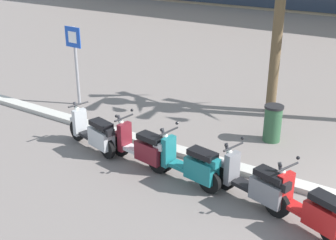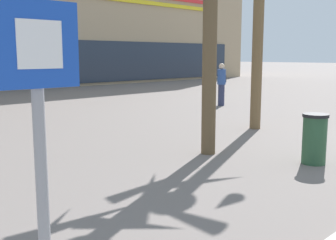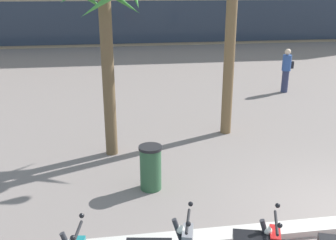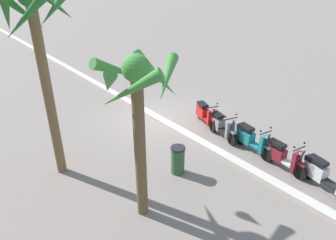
{
  "view_description": "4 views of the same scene",
  "coord_description": "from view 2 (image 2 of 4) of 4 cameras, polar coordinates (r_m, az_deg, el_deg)",
  "views": [
    {
      "loc": [
        -0.28,
        -8.2,
        4.84
      ],
      "look_at": [
        -5.51,
        -0.21,
        0.84
      ],
      "focal_mm": 47.25,
      "sensor_mm": 36.0,
      "label": 1
    },
    {
      "loc": [
        -11.02,
        -1.68,
        2.03
      ],
      "look_at": [
        -5.68,
        3.64,
        0.85
      ],
      "focal_mm": 44.5,
      "sensor_mm": 36.0,
      "label": 2
    },
    {
      "loc": [
        -4.4,
        -5.43,
        4.04
      ],
      "look_at": [
        -3.09,
        3.14,
        1.01
      ],
      "focal_mm": 41.64,
      "sensor_mm": 36.0,
      "label": 3
    },
    {
      "loc": [
        -9.79,
        7.17,
        5.97
      ],
      "look_at": [
        -1.74,
        0.62,
        0.82
      ],
      "focal_mm": 32.3,
      "sensor_mm": 36.0,
      "label": 4
    }
  ],
  "objects": [
    {
      "name": "litter_bin",
      "position": [
        8.27,
        19.42,
        -2.4
      ],
      "size": [
        0.48,
        0.48,
        0.95
      ],
      "color": "#2D5638",
      "rests_on": "ground"
    },
    {
      "name": "crossing_sign",
      "position": [
        3.09,
        -17.06,
        -1.27
      ],
      "size": [
        0.6,
        0.13,
        2.4
      ],
      "color": "#939399",
      "rests_on": "ground"
    },
    {
      "name": "pedestrian_by_palm_tree",
      "position": [
        16.98,
        7.35,
        5.01
      ],
      "size": [
        0.46,
        0.34,
        1.71
      ],
      "color": "#2D3351",
      "rests_on": "ground"
    }
  ]
}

